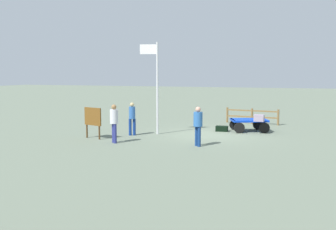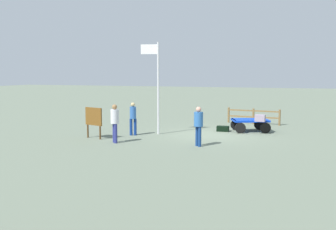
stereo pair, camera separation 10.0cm
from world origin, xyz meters
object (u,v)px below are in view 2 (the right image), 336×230
worker_trailing (115,120)px  worker_lead (198,123)px  suitcase_dark (260,118)px  worker_supervisor (133,117)px  signboard (94,118)px  flagpole (156,80)px  suitcase_grey (223,129)px  luggage_cart (250,123)px

worker_trailing → worker_lead: bearing=-172.7°
suitcase_dark → worker_supervisor: size_ratio=0.31×
suitcase_dark → signboard: 8.10m
worker_trailing → worker_supervisor: (0.12, -2.13, -0.09)m
signboard → flagpole: bearing=-135.3°
suitcase_grey → worker_trailing: (3.74, 4.86, 0.85)m
luggage_cart → worker_lead: size_ratio=1.31×
luggage_cart → worker_lead: (1.43, 4.83, 0.52)m
worker_supervisor → signboard: bearing=47.9°
suitcase_dark → flagpole: (4.85, 1.68, 1.85)m
worker_supervisor → flagpole: bearing=-140.7°
suitcase_grey → flagpole: flagpole is taller
suitcase_grey → flagpole: (2.93, 1.97, 2.52)m
suitcase_grey → signboard: (5.18, 4.19, 0.80)m
suitcase_dark → worker_supervisor: bearing=22.9°
suitcase_dark → flagpole: 5.45m
worker_trailing → flagpole: bearing=-105.6°
worker_lead → flagpole: 4.08m
luggage_cart → flagpole: bearing=29.5°
luggage_cart → worker_trailing: worker_trailing is taller
signboard → luggage_cart: bearing=-144.6°
worker_supervisor → signboard: 1.97m
worker_lead → flagpole: bearing=-40.8°
suitcase_grey → flagpole: size_ratio=0.14×
signboard → suitcase_dark: bearing=-151.2°
worker_lead → worker_supervisor: (3.74, -1.67, -0.08)m
luggage_cart → signboard: (6.49, 4.62, 0.47)m
worker_supervisor → flagpole: size_ratio=0.35×
suitcase_dark → luggage_cart: bearing=-49.9°
suitcase_dark → worker_supervisor: 6.27m
suitcase_grey → worker_supervisor: 4.79m
luggage_cart → suitcase_grey: size_ratio=3.36×
signboard → worker_supervisor: bearing=-132.1°
suitcase_dark → signboard: bearing=28.8°
worker_lead → worker_trailing: bearing=7.3°
suitcase_dark → suitcase_grey: 2.05m
suitcase_dark → flagpole: flagpole is taller
suitcase_grey → worker_lead: size_ratio=0.39×
suitcase_dark → worker_trailing: (5.65, 4.57, 0.19)m
worker_lead → flagpole: (2.82, -2.43, 1.67)m
suitcase_dark → worker_lead: worker_lead is taller
luggage_cart → worker_supervisor: bearing=31.4°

